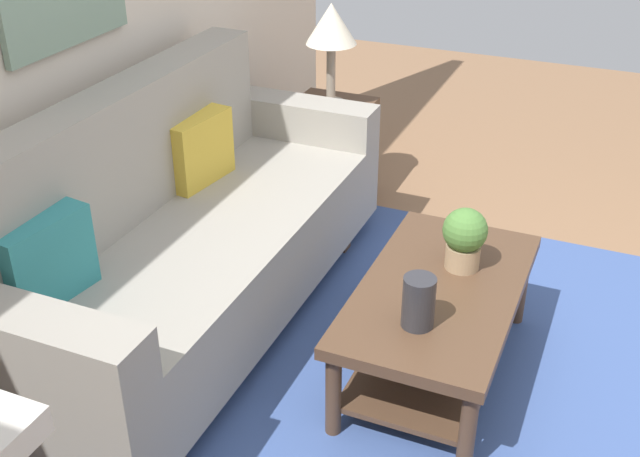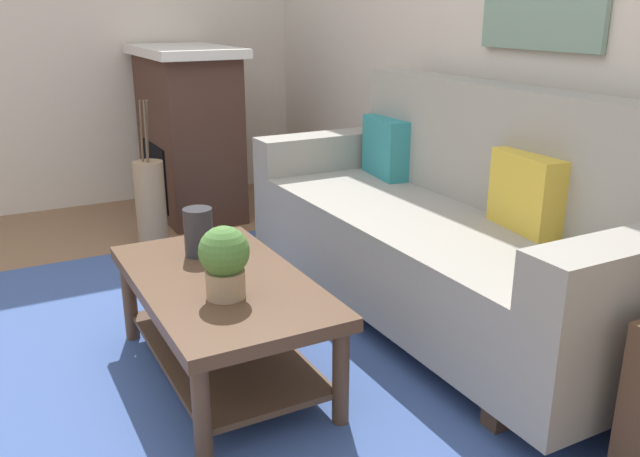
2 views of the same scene
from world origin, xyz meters
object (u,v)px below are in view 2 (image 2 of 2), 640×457
couch (445,230)px  potted_plant_tabletop (224,260)px  throw_pillow_mustard (526,192)px  throw_pillow_teal (386,147)px  coffee_table (222,306)px  fireplace (188,131)px  tabletop_vase (199,232)px  floor_vase (151,205)px

couch → potted_plant_tabletop: bearing=-78.9°
throw_pillow_mustard → potted_plant_tabletop: (-0.13, -1.28, -0.11)m
couch → throw_pillow_teal: (-0.70, 0.13, 0.25)m
coffee_table → fireplace: fireplace is taller
throw_pillow_mustard → coffee_table: size_ratio=0.33×
throw_pillow_mustard → fireplace: 2.63m
throw_pillow_teal → potted_plant_tabletop: 1.58m
tabletop_vase → fireplace: fireplace is taller
couch → floor_vase: bearing=-148.6°
throw_pillow_mustard → couch: bearing=-160.3°
floor_vase → coffee_table: bearing=-5.1°
floor_vase → throw_pillow_mustard: bearing=29.4°
tabletop_vase → potted_plant_tabletop: potted_plant_tabletop is taller
couch → throw_pillow_teal: size_ratio=6.24×
fireplace → potted_plant_tabletop: bearing=-14.6°
potted_plant_tabletop → throw_pillow_teal: bearing=125.9°
throw_pillow_teal → floor_vase: 1.47m
throw_pillow_mustard → floor_vase: size_ratio=0.67×
coffee_table → floor_vase: (-1.64, 0.15, -0.04)m
throw_pillow_mustard → floor_vase: 2.26m
couch → coffee_table: size_ratio=2.04×
tabletop_vase → potted_plant_tabletop: (0.45, -0.05, 0.04)m
throw_pillow_teal → throw_pillow_mustard: bearing=0.0°
fireplace → floor_vase: (0.61, -0.45, -0.32)m
couch → floor_vase: couch is taller
throw_pillow_mustard → potted_plant_tabletop: 1.29m
couch → potted_plant_tabletop: size_ratio=8.58×
tabletop_vase → floor_vase: tabletop_vase is taller
couch → coffee_table: bearing=-87.3°
couch → throw_pillow_teal: bearing=169.9°
fireplace → couch: bearing=13.4°
potted_plant_tabletop → fireplace: (-2.43, 0.63, 0.02)m
throw_pillow_mustard → potted_plant_tabletop: size_ratio=1.37×
tabletop_vase → couch: bearing=78.5°
throw_pillow_teal → floor_vase: (-0.89, -1.09, -0.41)m
throw_pillow_mustard → floor_vase: bearing=-150.6°
floor_vase → throw_pillow_teal: bearing=51.0°
floor_vase → tabletop_vase: bearing=-5.6°
couch → throw_pillow_teal: couch is taller
throw_pillow_mustard → fireplace: bearing=-165.7°
couch → potted_plant_tabletop: 1.18m
tabletop_vase → throw_pillow_teal: bearing=111.3°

